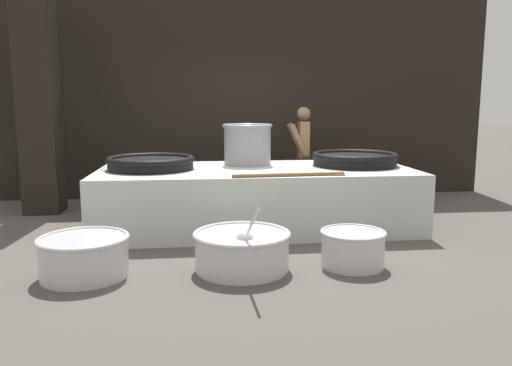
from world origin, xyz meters
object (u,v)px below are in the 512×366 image
prep_bowl_meat (353,247)px  prep_bowl_extra (84,254)px  cook (303,152)px  giant_wok_near (151,162)px  prep_bowl_vegetables (242,249)px  giant_wok_far (355,159)px  stock_pot (247,144)px

prep_bowl_meat → prep_bowl_extra: size_ratio=0.77×
cook → prep_bowl_extra: 4.09m
giant_wok_near → prep_bowl_meat: bearing=-40.0°
prep_bowl_vegetables → prep_bowl_extra: size_ratio=1.47×
giant_wok_far → prep_bowl_meat: size_ratio=1.77×
prep_bowl_extra → giant_wok_far: bearing=30.8°
cook → giant_wok_near: bearing=36.5°
giant_wok_far → prep_bowl_vegetables: giant_wok_far is taller
stock_pot → prep_bowl_meat: size_ratio=1.05×
giant_wok_near → prep_bowl_extra: bearing=-104.4°
stock_pot → giant_wok_far: bearing=-11.0°
giant_wok_far → prep_bowl_vegetables: bearing=-132.2°
cook → prep_bowl_meat: size_ratio=2.39×
cook → prep_bowl_meat: 3.12m
prep_bowl_vegetables → giant_wok_near: bearing=120.0°
giant_wok_far → prep_bowl_meat: bearing=-107.3°
prep_bowl_extra → prep_bowl_meat: bearing=0.4°
giant_wok_far → prep_bowl_meat: giant_wok_far is taller
stock_pot → prep_bowl_vegetables: bearing=-96.8°
prep_bowl_vegetables → cook: bearing=68.6°
giant_wok_near → stock_pot: 1.30m
cook → prep_bowl_extra: bearing=54.6°
prep_bowl_vegetables → prep_bowl_extra: prep_bowl_vegetables is taller
giant_wok_near → prep_bowl_extra: size_ratio=1.33×
prep_bowl_extra → stock_pot: bearing=51.3°
cook → prep_bowl_extra: size_ratio=1.85×
prep_bowl_vegetables → prep_bowl_meat: 1.07m
stock_pot → prep_bowl_meat: stock_pot is taller
giant_wok_near → prep_bowl_meat: 2.77m
giant_wok_far → prep_bowl_extra: 3.64m
stock_pot → prep_bowl_meat: (0.82, -2.09, -0.84)m
prep_bowl_vegetables → stock_pot: bearing=83.2°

